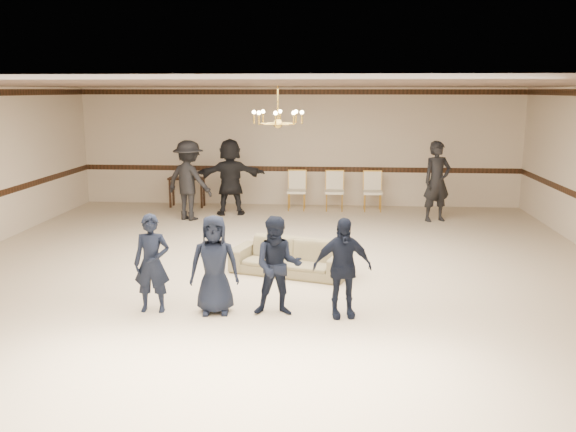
# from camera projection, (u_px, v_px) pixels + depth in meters

# --- Properties ---
(room) EXTENTS (12.01, 14.01, 3.21)m
(room) POSITION_uv_depth(u_px,v_px,m) (272.00, 186.00, 9.99)
(room) COLOR #C3B296
(room) RESTS_ON ground
(chair_rail) EXTENTS (12.00, 0.02, 0.14)m
(chair_rail) POSITION_uv_depth(u_px,v_px,m) (298.00, 169.00, 16.94)
(chair_rail) COLOR black
(chair_rail) RESTS_ON wall_back
(crown_molding) EXTENTS (12.00, 0.02, 0.14)m
(crown_molding) POSITION_uv_depth(u_px,v_px,m) (299.00, 92.00, 16.52)
(crown_molding) COLOR black
(crown_molding) RESTS_ON wall_back
(chandelier) EXTENTS (0.94, 0.94, 0.89)m
(chandelier) POSITION_uv_depth(u_px,v_px,m) (278.00, 105.00, 10.71)
(chandelier) COLOR gold
(chandelier) RESTS_ON ceiling
(boy_a) EXTENTS (0.53, 0.36, 1.42)m
(boy_a) POSITION_uv_depth(u_px,v_px,m) (152.00, 263.00, 8.76)
(boy_a) COLOR black
(boy_a) RESTS_ON floor
(boy_b) EXTENTS (0.75, 0.54, 1.42)m
(boy_b) POSITION_uv_depth(u_px,v_px,m) (214.00, 265.00, 8.69)
(boy_b) COLOR black
(boy_b) RESTS_ON floor
(boy_c) EXTENTS (0.72, 0.58, 1.42)m
(boy_c) POSITION_uv_depth(u_px,v_px,m) (278.00, 266.00, 8.63)
(boy_c) COLOR black
(boy_c) RESTS_ON floor
(boy_d) EXTENTS (0.89, 0.51, 1.42)m
(boy_d) POSITION_uv_depth(u_px,v_px,m) (342.00, 267.00, 8.56)
(boy_d) COLOR black
(boy_d) RESTS_ON floor
(settee) EXTENTS (2.18, 1.35, 0.59)m
(settee) POSITION_uv_depth(u_px,v_px,m) (290.00, 257.00, 10.65)
(settee) COLOR #7D7453
(settee) RESTS_ON floor
(adult_left) EXTENTS (1.44, 1.19, 1.94)m
(adult_left) POSITION_uv_depth(u_px,v_px,m) (189.00, 180.00, 14.99)
(adult_left) COLOR black
(adult_left) RESTS_ON floor
(adult_mid) EXTENTS (1.88, 0.94, 1.94)m
(adult_mid) POSITION_uv_depth(u_px,v_px,m) (230.00, 177.00, 15.61)
(adult_mid) COLOR black
(adult_mid) RESTS_ON floor
(adult_right) EXTENTS (0.83, 0.70, 1.94)m
(adult_right) POSITION_uv_depth(u_px,v_px,m) (437.00, 181.00, 14.83)
(adult_right) COLOR black
(adult_right) RESTS_ON floor
(banquet_chair_left) EXTENTS (0.50, 0.50, 1.02)m
(banquet_chair_left) POSITION_uv_depth(u_px,v_px,m) (297.00, 191.00, 16.31)
(banquet_chair_left) COLOR #F4EACD
(banquet_chair_left) RESTS_ON floor
(banquet_chair_mid) EXTENTS (0.50, 0.50, 1.02)m
(banquet_chair_mid) POSITION_uv_depth(u_px,v_px,m) (334.00, 191.00, 16.24)
(banquet_chair_mid) COLOR #F4EACD
(banquet_chair_mid) RESTS_ON floor
(banquet_chair_right) EXTENTS (0.50, 0.50, 1.02)m
(banquet_chair_right) POSITION_uv_depth(u_px,v_px,m) (373.00, 192.00, 16.16)
(banquet_chair_right) COLOR #F4EACD
(banquet_chair_right) RESTS_ON floor
(console_table) EXTENTS (0.97, 0.42, 0.81)m
(console_table) POSITION_uv_depth(u_px,v_px,m) (187.00, 192.00, 16.76)
(console_table) COLOR black
(console_table) RESTS_ON floor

